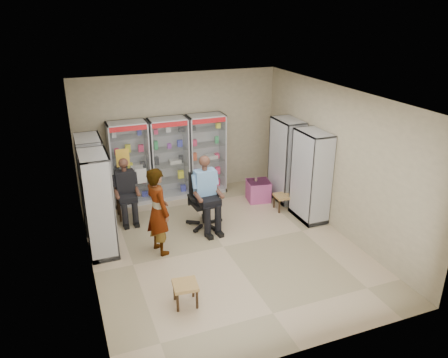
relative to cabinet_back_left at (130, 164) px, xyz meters
name	(u,v)px	position (x,y,z in m)	size (l,w,h in m)	color
floor	(223,247)	(1.30, -2.73, -1.00)	(6.00, 6.00, 0.00)	tan
room_shell	(223,153)	(1.30, -2.73, 0.97)	(5.02, 6.02, 3.01)	tan
cabinet_back_left	(130,164)	(0.00, 0.00, 0.00)	(0.90, 0.50, 2.00)	#A9ACB1
cabinet_back_mid	(169,159)	(0.95, 0.00, 0.00)	(0.90, 0.50, 2.00)	silver
cabinet_back_right	(206,154)	(1.90, 0.00, 0.00)	(0.90, 0.50, 2.00)	#ADAFB4
cabinet_right_far	(286,160)	(3.53, -1.13, 0.00)	(0.50, 0.90, 2.00)	silver
cabinet_right_near	(311,176)	(3.53, -2.23, 0.00)	(0.50, 0.90, 2.00)	#B5B8BC
cabinet_left_far	(93,183)	(-0.93, -0.93, 0.00)	(0.50, 0.90, 2.00)	#9FA1A6
cabinet_left_near	(99,204)	(-0.93, -2.03, 0.00)	(0.50, 0.90, 2.00)	silver
wooden_chair	(126,198)	(-0.25, -0.73, -0.53)	(0.42, 0.42, 0.94)	black
seated_customer	(126,190)	(-0.25, -0.78, -0.33)	(0.44, 0.60, 1.34)	black
office_chair	(204,200)	(1.24, -1.74, -0.40)	(0.65, 0.65, 1.19)	black
seated_shopkeeper	(205,194)	(1.24, -1.79, -0.24)	(0.50, 0.69, 1.52)	#6B9ED5
pink_trunk	(258,191)	(2.89, -0.98, -0.75)	(0.52, 0.50, 0.50)	#A64273
tea_glass	(256,179)	(2.84, -0.94, -0.46)	(0.07, 0.07, 0.09)	#592207
woven_stool_a	(283,202)	(3.19, -1.66, -0.82)	(0.37, 0.37, 0.37)	tan
woven_stool_b	(186,294)	(0.10, -4.16, -0.81)	(0.39, 0.39, 0.39)	olive
standing_man	(158,211)	(0.10, -2.43, -0.14)	(0.63, 0.41, 1.73)	gray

